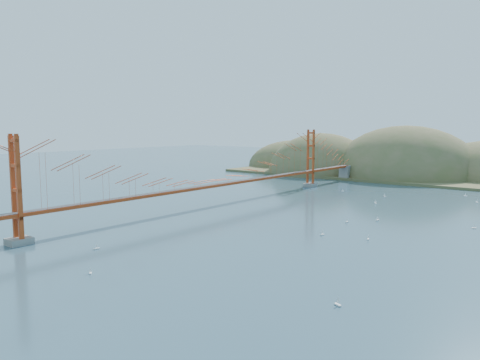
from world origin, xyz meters
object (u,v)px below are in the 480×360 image
Objects in this scene: sailboat_1 at (368,239)px; sailboat_0 at (347,221)px; sailboat_2 at (338,304)px; bridge at (211,161)px.

sailboat_0 is at bearing 130.52° from sailboat_1.
sailboat_0 reaches higher than sailboat_1.
sailboat_2 reaches higher than sailboat_1.
sailboat_0 is (21.89, 2.07, -6.87)m from bridge.
sailboat_2 is 20.28m from sailboat_1.
bridge is at bearing -174.60° from sailboat_0.
sailboat_2 is 1.20× the size of sailboat_1.
sailboat_1 is (27.90, -4.96, -6.87)m from bridge.
sailboat_1 is at bearing 107.97° from sailboat_2.
sailboat_2 reaches higher than sailboat_0.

